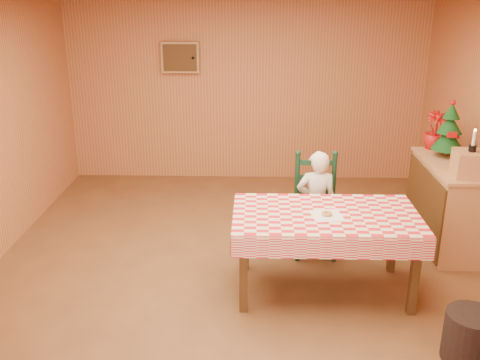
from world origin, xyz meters
The scene contains 13 objects.
ground centered at (0.00, 0.00, 0.00)m, with size 6.00×6.00×0.00m, color brown.
cabin_walls centered at (0.00, 0.53, 1.83)m, with size 5.10×6.05×2.65m.
dining_table centered at (0.77, -0.15, 0.69)m, with size 1.66×0.96×0.77m.
ladder_chair centered at (0.77, 0.64, 0.50)m, with size 0.44×0.40×1.08m.
seated_child centered at (0.77, 0.58, 0.56)m, with size 0.41×0.27×1.12m, color white.
napkin centered at (0.77, -0.20, 0.77)m, with size 0.26×0.26×0.00m, color white.
donut centered at (0.77, -0.20, 0.79)m, with size 0.09×0.09×0.03m, color #C98E48.
shelf_unit centered at (2.20, 0.83, 0.47)m, with size 0.54×1.24×0.93m.
crate centered at (2.21, 0.43, 1.06)m, with size 0.30×0.30×0.25m, color tan.
christmas_tree centered at (2.21, 1.08, 1.21)m, with size 0.34×0.34×0.62m.
flower_arrangement centered at (2.16, 1.38, 1.14)m, with size 0.24×0.24×0.43m, color #B01010.
candle_set centered at (2.21, 0.43, 1.24)m, with size 0.07×0.07×0.22m.
storage_bin centered at (1.76, -1.11, 0.20)m, with size 0.39×0.39×0.39m, color black.
Camera 1 is at (0.14, -4.51, 2.64)m, focal length 40.00 mm.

